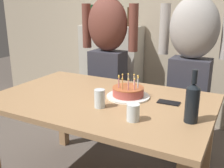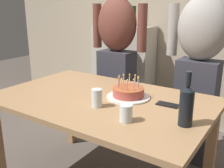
% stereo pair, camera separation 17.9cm
% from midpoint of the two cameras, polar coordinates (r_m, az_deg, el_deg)
% --- Properties ---
extents(back_wall, '(5.20, 0.10, 2.60)m').
position_cam_midpoint_polar(back_wall, '(3.13, 16.80, 15.02)').
color(back_wall, tan).
rests_on(back_wall, ground_plane).
extents(dining_table, '(1.50, 0.96, 0.74)m').
position_cam_midpoint_polar(dining_table, '(1.86, 0.44, -5.87)').
color(dining_table, '#A37A51').
rests_on(dining_table, ground_plane).
extents(birthday_cake, '(0.30, 0.30, 0.15)m').
position_cam_midpoint_polar(birthday_cake, '(1.82, 6.39, -2.02)').
color(birthday_cake, white).
rests_on(birthday_cake, dining_table).
extents(water_glass_near, '(0.07, 0.07, 0.12)m').
position_cam_midpoint_polar(water_glass_near, '(1.65, -0.20, -3.12)').
color(water_glass_near, silver).
rests_on(water_glass_near, dining_table).
extents(water_glass_far, '(0.07, 0.07, 0.10)m').
position_cam_midpoint_polar(water_glass_far, '(1.46, 6.62, -6.38)').
color(water_glass_far, silver).
rests_on(water_glass_far, dining_table).
extents(wine_bottle, '(0.08, 0.08, 0.30)m').
position_cam_midpoint_polar(wine_bottle, '(1.46, 19.34, -4.34)').
color(wine_bottle, black).
rests_on(wine_bottle, dining_table).
extents(cell_phone, '(0.15, 0.08, 0.01)m').
position_cam_midpoint_polar(cell_phone, '(1.75, 14.97, -4.42)').
color(cell_phone, black).
rests_on(cell_phone, dining_table).
extents(person_man_bearded, '(0.61, 0.27, 1.66)m').
position_cam_midpoint_polar(person_man_bearded, '(2.64, 3.01, 6.17)').
color(person_man_bearded, '#33333D').
rests_on(person_man_bearded, ground_plane).
extents(person_woman_cardigan, '(0.61, 0.27, 1.66)m').
position_cam_midpoint_polar(person_woman_cardigan, '(2.34, 20.56, 3.74)').
color(person_woman_cardigan, '#33333D').
rests_on(person_woman_cardigan, ground_plane).
extents(shelf_cabinet, '(0.75, 0.30, 1.37)m').
position_cam_midpoint_polar(shelf_cabinet, '(3.27, 3.99, 2.94)').
color(shelf_cabinet, beige).
rests_on(shelf_cabinet, ground_plane).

